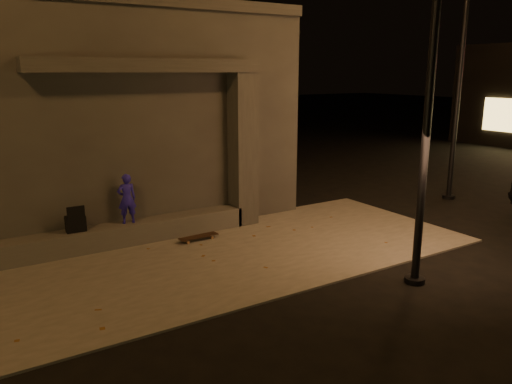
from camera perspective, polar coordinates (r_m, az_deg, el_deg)
ground at (r=8.53m, az=1.57°, el=-11.79°), size 120.00×120.00×0.00m
sidewalk at (r=10.11m, az=-4.76°, el=-7.53°), size 11.00×4.40×0.04m
building at (r=13.35m, az=-17.91°, el=8.44°), size 9.00×5.10×5.22m
ledge at (r=11.06m, az=-15.96°, el=-4.79°), size 6.00×0.55×0.45m
column at (r=11.92m, az=-1.53°, el=4.83°), size 0.55×0.55×3.60m
canopy at (r=10.89m, az=-12.07°, el=13.96°), size 5.00×0.70×0.28m
skateboarder at (r=10.94m, az=-14.54°, el=-0.74°), size 0.41×0.28×1.08m
backpack at (r=10.78m, az=-19.93°, el=-3.28°), size 0.40×0.27×0.55m
skateboard at (r=11.08m, az=-6.59°, el=-5.11°), size 0.90×0.27×0.10m
street_lamp_0 at (r=8.74m, az=19.72°, el=16.80°), size 0.36×0.36×7.53m
street_lamp_2 at (r=15.43m, az=22.61°, el=15.92°), size 0.36×0.36×8.09m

